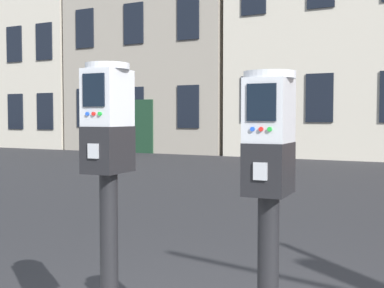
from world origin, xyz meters
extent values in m
cylinder|color=black|center=(-0.41, -0.31, 0.63)|extent=(0.10, 0.10, 0.98)
cube|color=black|center=(-0.41, -0.31, 1.23)|extent=(0.18, 0.25, 0.23)
cube|color=#A5A8AD|center=(-0.40, -0.44, 1.23)|extent=(0.06, 0.02, 0.07)
cube|color=#B7BABF|center=(-0.41, -0.31, 1.49)|extent=(0.18, 0.24, 0.28)
cube|color=black|center=(-0.40, -0.43, 1.52)|extent=(0.12, 0.02, 0.16)
cylinder|color=blue|center=(-0.44, -0.44, 1.41)|extent=(0.02, 0.01, 0.02)
cylinder|color=red|center=(-0.40, -0.43, 1.41)|extent=(0.02, 0.01, 0.02)
cylinder|color=green|center=(-0.37, -0.43, 1.41)|extent=(0.02, 0.01, 0.02)
cylinder|color=#B7BABF|center=(-0.41, -0.31, 1.64)|extent=(0.23, 0.23, 0.03)
cube|color=black|center=(0.42, -0.31, 1.18)|extent=(0.18, 0.25, 0.22)
cube|color=#A5A8AD|center=(0.42, -0.44, 1.18)|extent=(0.06, 0.02, 0.07)
cube|color=#B7BABF|center=(0.42, -0.31, 1.42)|extent=(0.18, 0.24, 0.26)
cube|color=black|center=(0.42, -0.43, 1.45)|extent=(0.12, 0.02, 0.15)
cylinder|color=blue|center=(0.39, -0.44, 1.35)|extent=(0.02, 0.01, 0.02)
cylinder|color=red|center=(0.42, -0.43, 1.35)|extent=(0.02, 0.01, 0.02)
cylinder|color=green|center=(0.46, -0.43, 1.35)|extent=(0.02, 0.01, 0.02)
cylinder|color=#B7BABF|center=(0.42, -0.31, 1.57)|extent=(0.23, 0.23, 0.03)
cube|color=beige|center=(-17.49, 17.73, 4.56)|extent=(7.17, 6.89, 9.12)
cube|color=black|center=(-16.59, 14.26, 1.67)|extent=(0.90, 0.06, 1.60)
cube|color=black|center=(-14.80, 14.26, 1.67)|extent=(0.90, 0.06, 1.60)
cube|color=black|center=(-16.59, 14.26, 4.71)|extent=(0.90, 0.06, 1.60)
cube|color=black|center=(-14.80, 14.26, 4.71)|extent=(0.90, 0.06, 1.60)
cube|color=#9E9384|center=(-10.12, 17.23, 6.56)|extent=(7.28, 5.89, 13.11)
cube|color=black|center=(-12.54, 14.26, 1.80)|extent=(0.90, 0.06, 1.60)
cube|color=black|center=(-10.12, 14.26, 1.80)|extent=(0.90, 0.06, 1.60)
cube|color=black|center=(-7.69, 14.26, 1.80)|extent=(0.90, 0.06, 1.60)
cube|color=black|center=(-12.54, 14.26, 5.08)|extent=(0.90, 0.06, 1.60)
cube|color=black|center=(-10.12, 14.26, 5.08)|extent=(0.90, 0.06, 1.60)
cube|color=black|center=(-7.69, 14.26, 5.08)|extent=(0.90, 0.06, 1.60)
cube|color=#193823|center=(-9.74, 14.26, 1.05)|extent=(1.00, 0.07, 2.10)
cube|color=beige|center=(-2.81, 16.80, 5.56)|extent=(6.94, 5.03, 11.13)
cube|color=black|center=(-5.12, 14.26, 2.04)|extent=(0.90, 0.06, 1.60)
cube|color=black|center=(-2.81, 14.26, 2.04)|extent=(0.90, 0.06, 1.60)
cube|color=#591414|center=(-4.43, 14.26, 1.05)|extent=(1.00, 0.07, 2.10)
camera|label=1|loc=(1.09, -2.31, 1.39)|focal=46.94mm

